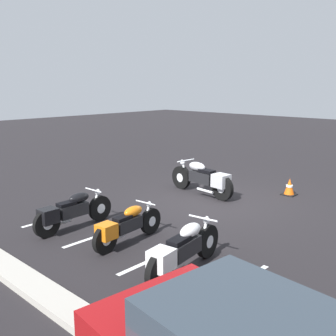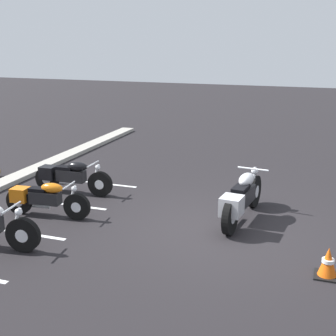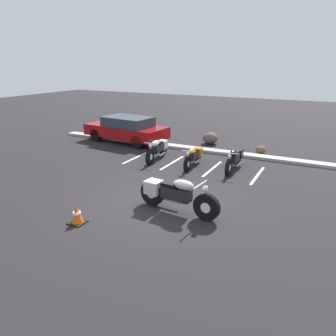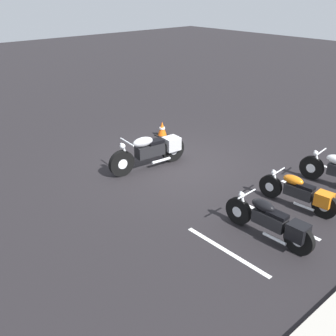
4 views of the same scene
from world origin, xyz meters
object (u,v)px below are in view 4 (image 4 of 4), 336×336
motorcycle_silver_featured (152,150)px  traffic_cone (162,129)px  parked_bike_2 (272,221)px  parked_bike_1 (301,193)px

motorcycle_silver_featured → traffic_cone: (-1.90, -1.77, -0.28)m
parked_bike_2 → motorcycle_silver_featured: bearing=-7.4°
parked_bike_1 → traffic_cone: (-0.77, -5.85, -0.17)m
parked_bike_1 → traffic_cone: size_ratio=3.84×
motorcycle_silver_featured → parked_bike_1: bearing=111.5°
parked_bike_1 → parked_bike_2: bearing=95.8°
parked_bike_2 → traffic_cone: bearing=-22.4°
parked_bike_1 → parked_bike_2: parked_bike_2 is taller
motorcycle_silver_featured → parked_bike_1: 4.24m
motorcycle_silver_featured → parked_bike_2: size_ratio=1.18×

